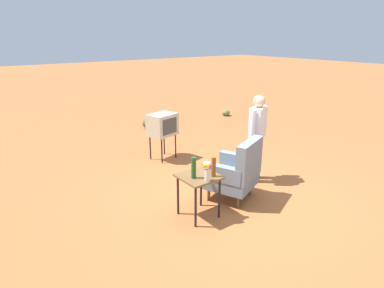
{
  "coord_description": "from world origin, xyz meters",
  "views": [
    {
      "loc": [
        3.64,
        3.63,
        2.66
      ],
      "look_at": [
        0.07,
        -1.19,
        0.65
      ],
      "focal_mm": 30.66,
      "sensor_mm": 36.0,
      "label": 1
    }
  ],
  "objects_px": {
    "person_standing": "(257,133)",
    "side_table": "(199,182)",
    "flower_vase": "(208,171)",
    "armchair": "(236,171)",
    "bottle_tall_amber": "(214,167)",
    "tv_on_stand": "(162,125)",
    "bottle_wine_green": "(194,168)"
  },
  "relations": [
    {
      "from": "bottle_wine_green",
      "to": "flower_vase",
      "type": "bearing_deg",
      "value": 118.97
    },
    {
      "from": "person_standing",
      "to": "bottle_wine_green",
      "type": "height_order",
      "value": "person_standing"
    },
    {
      "from": "flower_vase",
      "to": "armchair",
      "type": "bearing_deg",
      "value": -161.38
    },
    {
      "from": "bottle_wine_green",
      "to": "flower_vase",
      "type": "xyz_separation_m",
      "value": [
        -0.1,
        0.19,
        -0.01
      ]
    },
    {
      "from": "person_standing",
      "to": "side_table",
      "type": "bearing_deg",
      "value": 13.66
    },
    {
      "from": "tv_on_stand",
      "to": "person_standing",
      "type": "bearing_deg",
      "value": 111.8
    },
    {
      "from": "bottle_tall_amber",
      "to": "person_standing",
      "type": "bearing_deg",
      "value": -159.81
    },
    {
      "from": "bottle_tall_amber",
      "to": "bottle_wine_green",
      "type": "distance_m",
      "value": 0.3
    },
    {
      "from": "armchair",
      "to": "bottle_tall_amber",
      "type": "bearing_deg",
      "value": 17.99
    },
    {
      "from": "tv_on_stand",
      "to": "bottle_tall_amber",
      "type": "xyz_separation_m",
      "value": [
        0.71,
        2.57,
        0.04
      ]
    },
    {
      "from": "armchair",
      "to": "person_standing",
      "type": "height_order",
      "value": "person_standing"
    },
    {
      "from": "person_standing",
      "to": "bottle_wine_green",
      "type": "distance_m",
      "value": 1.84
    },
    {
      "from": "side_table",
      "to": "tv_on_stand",
      "type": "height_order",
      "value": "tv_on_stand"
    },
    {
      "from": "bottle_wine_green",
      "to": "bottle_tall_amber",
      "type": "bearing_deg",
      "value": 155.08
    },
    {
      "from": "tv_on_stand",
      "to": "bottle_wine_green",
      "type": "distance_m",
      "value": 2.63
    },
    {
      "from": "person_standing",
      "to": "armchair",
      "type": "bearing_deg",
      "value": 21.98
    },
    {
      "from": "tv_on_stand",
      "to": "flower_vase",
      "type": "distance_m",
      "value": 2.78
    },
    {
      "from": "armchair",
      "to": "side_table",
      "type": "xyz_separation_m",
      "value": [
        0.85,
        0.07,
        0.07
      ]
    },
    {
      "from": "side_table",
      "to": "bottle_tall_amber",
      "type": "height_order",
      "value": "bottle_tall_amber"
    },
    {
      "from": "side_table",
      "to": "person_standing",
      "type": "distance_m",
      "value": 1.76
    },
    {
      "from": "tv_on_stand",
      "to": "bottle_wine_green",
      "type": "relative_size",
      "value": 3.22
    },
    {
      "from": "tv_on_stand",
      "to": "bottle_tall_amber",
      "type": "relative_size",
      "value": 3.43
    },
    {
      "from": "person_standing",
      "to": "flower_vase",
      "type": "distance_m",
      "value": 1.79
    },
    {
      "from": "side_table",
      "to": "person_standing",
      "type": "xyz_separation_m",
      "value": [
        -1.67,
        -0.41,
        0.37
      ]
    },
    {
      "from": "tv_on_stand",
      "to": "flower_vase",
      "type": "xyz_separation_m",
      "value": [
        0.87,
        2.64,
        0.04
      ]
    },
    {
      "from": "side_table",
      "to": "flower_vase",
      "type": "relative_size",
      "value": 2.53
    },
    {
      "from": "armchair",
      "to": "tv_on_stand",
      "type": "distance_m",
      "value": 2.37
    },
    {
      "from": "bottle_tall_amber",
      "to": "flower_vase",
      "type": "distance_m",
      "value": 0.18
    },
    {
      "from": "person_standing",
      "to": "bottle_wine_green",
      "type": "xyz_separation_m",
      "value": [
        1.78,
        0.43,
        -0.11
      ]
    },
    {
      "from": "armchair",
      "to": "bottle_wine_green",
      "type": "height_order",
      "value": "armchair"
    },
    {
      "from": "armchair",
      "to": "tv_on_stand",
      "type": "bearing_deg",
      "value": -90.46
    },
    {
      "from": "bottle_wine_green",
      "to": "flower_vase",
      "type": "distance_m",
      "value": 0.22
    }
  ]
}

